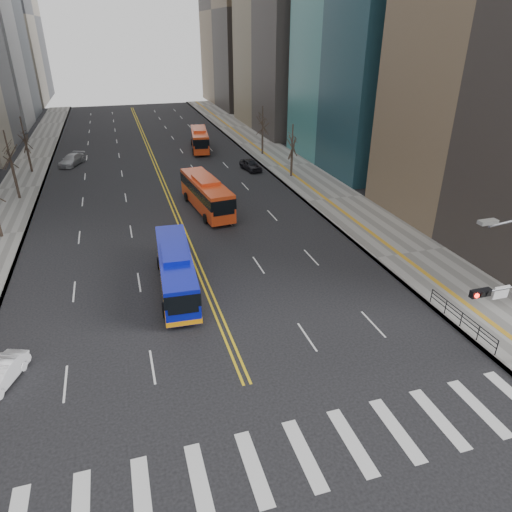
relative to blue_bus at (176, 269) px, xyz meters
The scene contains 14 objects.
ground 16.41m from the blue_bus, 82.72° to the right, with size 220.00×220.00×0.00m, color black.
sidewalk_right 34.86m from the blue_bus, 55.81° to the left, with size 7.00×130.00×0.15m, color slate.
sidewalk_left 32.25m from the blue_bus, 116.61° to the left, with size 5.00×130.00×0.15m, color slate.
crosswalk 16.41m from the blue_bus, 82.72° to the right, with size 26.70×4.00×0.01m.
centerline 38.89m from the blue_bus, 86.95° to the left, with size 0.55×100.00×0.01m.
pedestrian_railing 19.30m from the blue_bus, 31.92° to the right, with size 0.06×6.06×1.02m.
street_trees 19.32m from the blue_bus, 105.56° to the left, with size 35.20×47.20×7.60m.
blue_bus is the anchor object (origin of this frame).
red_bus_near 16.16m from the blue_bus, 70.69° to the left, with size 3.64×11.08×3.46m.
red_bus_far 42.86m from the blue_bus, 76.91° to the left, with size 3.74×10.40×3.25m.
car_white 12.73m from the blue_bus, 145.28° to the right, with size 1.30×3.73×1.23m, color white.
car_dark_mid 31.59m from the blue_bus, 63.69° to the left, with size 1.71×4.26×1.45m, color black.
car_silver 39.22m from the blue_bus, 103.32° to the left, with size 2.04×5.02×1.46m, color #A0A0A5.
car_dark_far 57.84m from the blue_bus, 77.84° to the left, with size 1.95×4.23×1.18m, color black.
Camera 1 is at (-5.07, -12.97, 17.02)m, focal length 32.00 mm.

